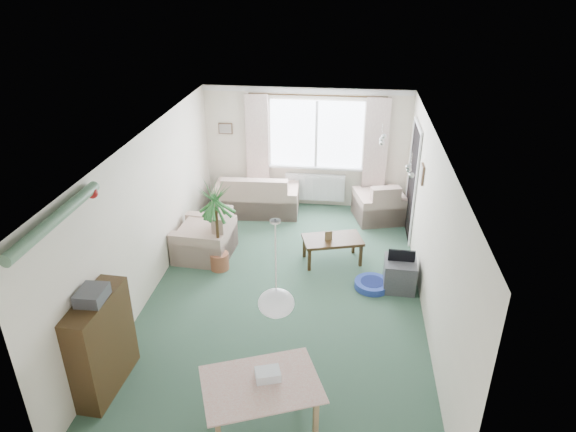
# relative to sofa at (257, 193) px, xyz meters

# --- Properties ---
(ground) EXTENTS (6.50, 6.50, 0.00)m
(ground) POSITION_rel_sofa_xyz_m (0.92, -2.75, -0.41)
(ground) COLOR #2F4E3D
(window) EXTENTS (1.80, 0.03, 1.30)m
(window) POSITION_rel_sofa_xyz_m (1.12, 0.48, 1.09)
(window) COLOR white
(curtain_rod) EXTENTS (2.60, 0.03, 0.03)m
(curtain_rod) POSITION_rel_sofa_xyz_m (1.12, 0.40, 1.86)
(curtain_rod) COLOR black
(curtain_left) EXTENTS (0.45, 0.08, 2.00)m
(curtain_left) POSITION_rel_sofa_xyz_m (-0.03, 0.38, 0.86)
(curtain_left) COLOR beige
(curtain_right) EXTENTS (0.45, 0.08, 2.00)m
(curtain_right) POSITION_rel_sofa_xyz_m (2.27, 0.38, 0.86)
(curtain_right) COLOR beige
(radiator) EXTENTS (1.20, 0.10, 0.55)m
(radiator) POSITION_rel_sofa_xyz_m (1.12, 0.44, -0.01)
(radiator) COLOR white
(doorway) EXTENTS (0.03, 0.95, 2.00)m
(doorway) POSITION_rel_sofa_xyz_m (2.91, -0.55, 0.59)
(doorway) COLOR black
(pendant_lamp) EXTENTS (0.36, 0.36, 0.36)m
(pendant_lamp) POSITION_rel_sofa_xyz_m (1.12, -5.05, 1.07)
(pendant_lamp) COLOR white
(tinsel_garland) EXTENTS (1.60, 1.60, 0.12)m
(tinsel_garland) POSITION_rel_sofa_xyz_m (-1.00, -5.05, 1.87)
(tinsel_garland) COLOR #196626
(bauble_cluster_a) EXTENTS (0.20, 0.20, 0.20)m
(bauble_cluster_a) POSITION_rel_sofa_xyz_m (2.22, -1.85, 1.81)
(bauble_cluster_a) COLOR silver
(bauble_cluster_b) EXTENTS (0.20, 0.20, 0.20)m
(bauble_cluster_b) POSITION_rel_sofa_xyz_m (2.52, -3.05, 1.81)
(bauble_cluster_b) COLOR silver
(wall_picture_back) EXTENTS (0.28, 0.03, 0.22)m
(wall_picture_back) POSITION_rel_sofa_xyz_m (-0.68, 0.48, 1.14)
(wall_picture_back) COLOR brown
(wall_picture_right) EXTENTS (0.03, 0.24, 0.30)m
(wall_picture_right) POSITION_rel_sofa_xyz_m (2.90, -1.55, 1.14)
(wall_picture_right) COLOR brown
(sofa) EXTENTS (1.68, 0.95, 0.82)m
(sofa) POSITION_rel_sofa_xyz_m (0.00, 0.00, 0.00)
(sofa) COLOR beige
(sofa) RESTS_ON ground
(armchair_corner) EXTENTS (1.06, 1.03, 0.79)m
(armchair_corner) POSITION_rel_sofa_xyz_m (2.40, -0.02, -0.02)
(armchair_corner) COLOR beige
(armchair_corner) RESTS_ON ground
(armchair_left) EXTENTS (0.96, 1.00, 0.84)m
(armchair_left) POSITION_rel_sofa_xyz_m (-0.58, -1.78, 0.01)
(armchair_left) COLOR beige
(armchair_left) RESTS_ON ground
(coffee_table) EXTENTS (1.06, 0.77, 0.43)m
(coffee_table) POSITION_rel_sofa_xyz_m (1.57, -1.74, -0.19)
(coffee_table) COLOR black
(coffee_table) RESTS_ON ground
(photo_frame) EXTENTS (0.12, 0.06, 0.16)m
(photo_frame) POSITION_rel_sofa_xyz_m (1.50, -1.80, 0.10)
(photo_frame) COLOR brown
(photo_frame) RESTS_ON coffee_table
(bookshelf) EXTENTS (0.38, 1.00, 1.21)m
(bookshelf) POSITION_rel_sofa_xyz_m (-0.92, -4.86, 0.20)
(bookshelf) COLOR black
(bookshelf) RESTS_ON ground
(hifi_box) EXTENTS (0.29, 0.36, 0.14)m
(hifi_box) POSITION_rel_sofa_xyz_m (-0.90, -4.87, 0.87)
(hifi_box) COLOR #3F4045
(hifi_box) RESTS_ON bookshelf
(houseplant) EXTENTS (0.83, 0.83, 1.52)m
(houseplant) POSITION_rel_sofa_xyz_m (-0.23, -2.19, 0.35)
(houseplant) COLOR #205F22
(houseplant) RESTS_ON ground
(dining_table) EXTENTS (1.26, 1.06, 0.67)m
(dining_table) POSITION_rel_sofa_xyz_m (1.00, -5.33, -0.07)
(dining_table) COLOR tan
(dining_table) RESTS_ON ground
(gift_box) EXTENTS (0.29, 0.25, 0.12)m
(gift_box) POSITION_rel_sofa_xyz_m (1.05, -5.25, 0.32)
(gift_box) COLOR white
(gift_box) RESTS_ON dining_table
(tv_cube) EXTENTS (0.49, 0.53, 0.47)m
(tv_cube) POSITION_rel_sofa_xyz_m (2.62, -2.38, -0.17)
(tv_cube) COLOR #313135
(tv_cube) RESTS_ON ground
(pet_bed) EXTENTS (0.67, 0.67, 0.11)m
(pet_bed) POSITION_rel_sofa_xyz_m (2.22, -2.44, -0.36)
(pet_bed) COLOR #1F4A91
(pet_bed) RESTS_ON ground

